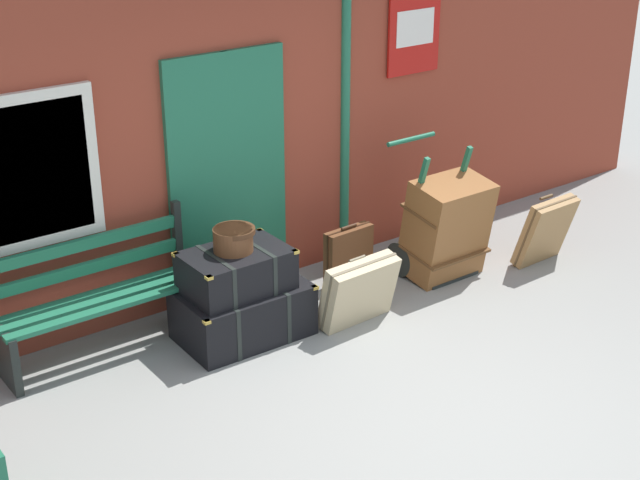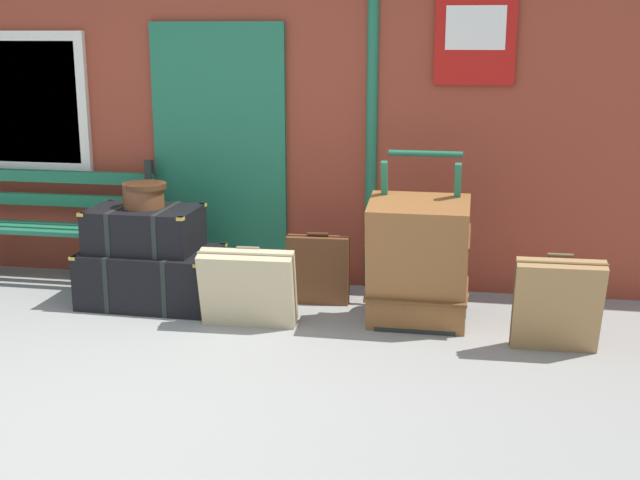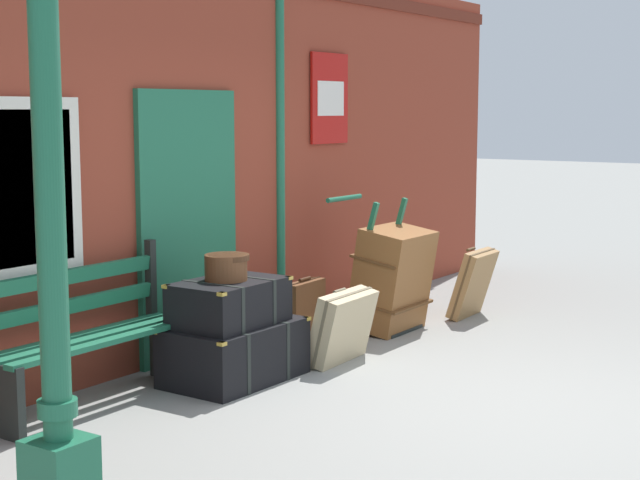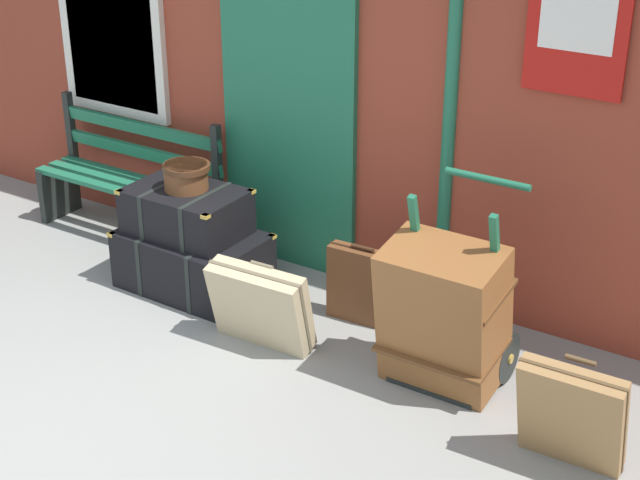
% 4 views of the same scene
% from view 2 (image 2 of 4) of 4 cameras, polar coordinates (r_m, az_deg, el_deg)
% --- Properties ---
extents(ground_plane, '(60.00, 60.00, 0.00)m').
position_cam_2_polar(ground_plane, '(4.93, -13.40, -10.62)').
color(ground_plane, gray).
extents(brick_facade, '(10.40, 0.35, 3.20)m').
position_cam_2_polar(brick_facade, '(6.95, -5.50, 10.43)').
color(brick_facade, brown).
rests_on(brick_facade, ground).
extents(platform_bench, '(1.60, 0.43, 1.01)m').
position_cam_2_polar(platform_bench, '(7.26, -17.36, 0.79)').
color(platform_bench, '#1E6647').
rests_on(platform_bench, ground).
extents(steamer_trunk_base, '(1.02, 0.67, 0.43)m').
position_cam_2_polar(steamer_trunk_base, '(6.51, -11.38, -2.45)').
color(steamer_trunk_base, black).
rests_on(steamer_trunk_base, ground).
extents(steamer_trunk_middle, '(0.81, 0.55, 0.33)m').
position_cam_2_polar(steamer_trunk_middle, '(6.44, -11.84, 0.75)').
color(steamer_trunk_middle, black).
rests_on(steamer_trunk_middle, steamer_trunk_base).
extents(round_hatbox, '(0.33, 0.32, 0.18)m').
position_cam_2_polar(round_hatbox, '(6.40, -11.90, 3.12)').
color(round_hatbox, brown).
rests_on(round_hatbox, steamer_trunk_middle).
extents(porters_trolley, '(0.71, 0.69, 1.18)m').
position_cam_2_polar(porters_trolley, '(6.07, 6.75, -2.89)').
color(porters_trolley, black).
rests_on(porters_trolley, ground).
extents(large_brown_trunk, '(0.70, 0.57, 0.94)m').
position_cam_2_polar(large_brown_trunk, '(5.84, 6.68, -1.52)').
color(large_brown_trunk, brown).
rests_on(large_brown_trunk, ground).
extents(suitcase_charcoal, '(0.57, 0.32, 0.66)m').
position_cam_2_polar(suitcase_charcoal, '(5.56, 15.84, -4.31)').
color(suitcase_charcoal, olive).
rests_on(suitcase_charcoal, ground).
extents(suitcase_olive, '(0.68, 0.32, 0.58)m').
position_cam_2_polar(suitcase_olive, '(5.87, -4.94, -3.28)').
color(suitcase_olive, tan).
rests_on(suitcase_olive, ground).
extents(suitcase_slate, '(0.48, 0.15, 0.56)m').
position_cam_2_polar(suitcase_slate, '(6.37, -0.14, -2.04)').
color(suitcase_slate, brown).
rests_on(suitcase_slate, ground).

